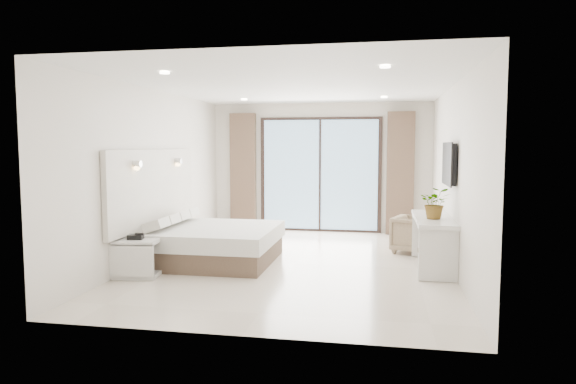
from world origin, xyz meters
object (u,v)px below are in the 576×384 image
(console_desk, at_px, (433,230))
(armchair, at_px, (415,233))
(nightstand, at_px, (138,258))
(bed, at_px, (211,243))

(console_desk, height_order, armchair, console_desk)
(nightstand, distance_m, armchair, 4.52)
(console_desk, distance_m, armchair, 1.14)
(bed, relative_size, console_desk, 1.15)
(console_desk, relative_size, armchair, 2.48)
(console_desk, bearing_deg, bed, -177.25)
(nightstand, relative_size, console_desk, 0.37)
(bed, height_order, console_desk, console_desk)
(nightstand, relative_size, armchair, 0.92)
(bed, xyz_separation_m, console_desk, (3.37, 0.16, 0.28))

